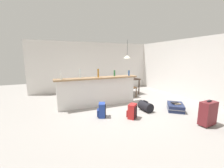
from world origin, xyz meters
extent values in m
cube|color=gray|center=(0.00, 0.00, -0.03)|extent=(13.00, 13.00, 0.05)
cube|color=silver|center=(0.00, 3.05, 1.25)|extent=(6.60, 0.10, 2.50)
cube|color=silver|center=(3.05, 0.30, 1.25)|extent=(0.10, 6.00, 2.50)
cube|color=silver|center=(-0.78, 0.35, 0.50)|extent=(2.80, 0.20, 0.99)
cube|color=#93704C|center=(-0.78, 0.35, 1.02)|extent=(2.96, 0.40, 0.05)
cylinder|color=silver|center=(-2.01, 0.27, 1.17)|extent=(0.07, 0.07, 0.26)
cylinder|color=silver|center=(-1.38, 0.44, 1.19)|extent=(0.06, 0.06, 0.30)
cylinder|color=#9E661E|center=(-0.78, 0.31, 1.19)|extent=(0.06, 0.06, 0.30)
cylinder|color=#2D6B38|center=(-0.11, 0.43, 1.15)|extent=(0.06, 0.06, 0.22)
cylinder|color=#284C89|center=(0.44, 0.31, 1.14)|extent=(0.06, 0.06, 0.20)
cube|color=#332319|center=(1.02, 1.53, 0.72)|extent=(1.10, 0.80, 0.04)
cylinder|color=#332319|center=(0.53, 1.19, 0.35)|extent=(0.06, 0.06, 0.70)
cylinder|color=#332319|center=(1.51, 1.19, 0.35)|extent=(0.06, 0.06, 0.70)
cylinder|color=#332319|center=(0.53, 1.87, 0.35)|extent=(0.06, 0.06, 0.70)
cylinder|color=#332319|center=(1.51, 1.87, 0.35)|extent=(0.06, 0.06, 0.70)
cube|color=#4C331E|center=(0.92, 0.91, 0.43)|extent=(0.40, 0.40, 0.04)
cube|color=#4C331E|center=(0.92, 1.09, 0.69)|extent=(0.40, 0.04, 0.48)
cylinder|color=#4C331E|center=(0.76, 0.75, 0.21)|extent=(0.04, 0.04, 0.41)
cylinder|color=#4C331E|center=(1.08, 0.75, 0.21)|extent=(0.04, 0.04, 0.41)
cylinder|color=#4C331E|center=(0.76, 1.07, 0.21)|extent=(0.04, 0.04, 0.41)
cylinder|color=#4C331E|center=(1.08, 1.07, 0.21)|extent=(0.04, 0.04, 0.41)
cylinder|color=black|center=(1.02, 1.50, 2.15)|extent=(0.01, 0.01, 0.70)
cone|color=white|center=(1.02, 1.50, 1.75)|extent=(0.34, 0.34, 0.14)
sphere|color=white|center=(1.02, 1.50, 1.67)|extent=(0.07, 0.07, 0.07)
cube|color=#1E284C|center=(1.40, -1.12, 0.11)|extent=(0.80, 0.83, 0.22)
cube|color=gray|center=(1.40, -1.12, 0.11)|extent=(0.82, 0.85, 0.02)
cube|color=#2D2D33|center=(1.67, -0.80, 0.11)|extent=(0.23, 0.22, 0.02)
cylinder|color=black|center=(0.46, -0.76, 0.15)|extent=(0.32, 0.49, 0.30)
cube|color=black|center=(0.46, -0.76, 0.32)|extent=(0.04, 0.20, 0.04)
cube|color=#233D93|center=(-1.01, -0.68, 0.21)|extent=(0.27, 0.33, 0.42)
cube|color=navy|center=(-1.12, -0.64, 0.14)|extent=(0.14, 0.23, 0.19)
cube|color=black|center=(-0.89, -0.65, 0.19)|extent=(0.04, 0.04, 0.36)
cube|color=black|center=(-0.95, -0.78, 0.19)|extent=(0.04, 0.04, 0.36)
cube|color=red|center=(-0.25, -1.11, 0.21)|extent=(0.33, 0.32, 0.42)
cube|color=maroon|center=(-0.32, -1.03, 0.14)|extent=(0.21, 0.19, 0.19)
cube|color=black|center=(-0.13, -1.15, 0.19)|extent=(0.04, 0.04, 0.36)
cube|color=black|center=(-0.24, -1.23, 0.19)|extent=(0.04, 0.04, 0.36)
cube|color=maroon|center=(1.27, -2.28, 0.33)|extent=(0.46, 0.27, 0.60)
cylinder|color=black|center=(1.46, -2.26, 0.03)|extent=(0.06, 0.03, 0.06)
cylinder|color=black|center=(1.08, -2.29, 0.03)|extent=(0.06, 0.03, 0.06)
cube|color=#232328|center=(1.27, -2.28, 0.65)|extent=(0.14, 0.05, 0.04)
cube|color=tan|center=(1.43, -1.15, 0.23)|extent=(0.24, 0.19, 0.03)
cube|color=black|center=(1.38, -1.10, 0.26)|extent=(0.24, 0.19, 0.03)
camera|label=1|loc=(-2.40, -4.58, 1.73)|focal=23.83mm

